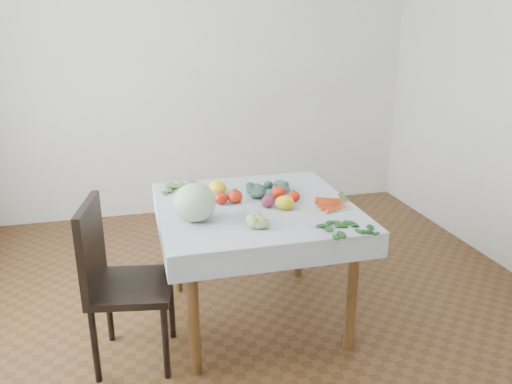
% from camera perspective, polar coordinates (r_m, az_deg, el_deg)
% --- Properties ---
extents(ground, '(4.00, 4.00, 0.00)m').
position_cam_1_polar(ground, '(3.26, -0.07, -14.00)').
color(ground, brown).
extents(back_wall, '(4.00, 0.04, 2.70)m').
position_cam_1_polar(back_wall, '(4.72, -6.29, 13.70)').
color(back_wall, white).
rests_on(back_wall, ground).
extents(table, '(1.00, 1.00, 0.75)m').
position_cam_1_polar(table, '(2.96, -0.07, -3.33)').
color(table, brown).
rests_on(table, ground).
extents(tablecloth, '(1.12, 1.12, 0.01)m').
position_cam_1_polar(tablecloth, '(2.92, -0.07, -1.52)').
color(tablecloth, white).
rests_on(tablecloth, table).
extents(chair, '(0.48, 0.48, 0.92)m').
position_cam_1_polar(chair, '(2.74, -15.89, -8.96)').
color(chair, black).
rests_on(chair, ground).
extents(cabbage, '(0.27, 0.27, 0.20)m').
position_cam_1_polar(cabbage, '(2.68, -7.03, -1.18)').
color(cabbage, '#B3C9A8').
rests_on(cabbage, tablecloth).
extents(tomato_a, '(0.09, 0.09, 0.08)m').
position_cam_1_polar(tomato_a, '(2.94, -2.42, -0.50)').
color(tomato_a, red).
rests_on(tomato_a, tablecloth).
extents(tomato_b, '(0.10, 0.10, 0.07)m').
position_cam_1_polar(tomato_b, '(2.97, 4.34, -0.50)').
color(tomato_b, red).
rests_on(tomato_b, tablecloth).
extents(tomato_c, '(0.09, 0.09, 0.07)m').
position_cam_1_polar(tomato_c, '(2.93, -4.02, -0.70)').
color(tomato_c, red).
rests_on(tomato_c, tablecloth).
extents(tomato_d, '(0.11, 0.11, 0.08)m').
position_cam_1_polar(tomato_d, '(3.01, 2.60, -0.09)').
color(tomato_d, red).
rests_on(tomato_d, tablecloth).
extents(heirloom_back, '(0.14, 0.14, 0.08)m').
position_cam_1_polar(heirloom_back, '(3.13, -4.39, 0.62)').
color(heirloom_back, yellow).
rests_on(heirloom_back, tablecloth).
extents(heirloom_front, '(0.13, 0.13, 0.08)m').
position_cam_1_polar(heirloom_front, '(2.85, 3.28, -1.21)').
color(heirloom_front, yellow).
rests_on(heirloom_front, tablecloth).
extents(onion_a, '(0.09, 0.09, 0.06)m').
position_cam_1_polar(onion_a, '(2.94, 1.53, -0.77)').
color(onion_a, maroon).
rests_on(onion_a, tablecloth).
extents(onion_b, '(0.09, 0.09, 0.06)m').
position_cam_1_polar(onion_b, '(2.87, 1.29, -1.17)').
color(onion_b, maroon).
rests_on(onion_b, tablecloth).
extents(tomatillo_cluster, '(0.17, 0.13, 0.05)m').
position_cam_1_polar(tomatillo_cluster, '(2.62, -0.10, -3.33)').
color(tomatillo_cluster, '#A9BF6E').
rests_on(tomatillo_cluster, tablecloth).
extents(carrot_bunch, '(0.20, 0.23, 0.03)m').
position_cam_1_polar(carrot_bunch, '(2.94, 8.99, -1.31)').
color(carrot_bunch, '#DF4C18').
rests_on(carrot_bunch, tablecloth).
extents(kale_bunch, '(0.33, 0.27, 0.04)m').
position_cam_1_polar(kale_bunch, '(3.11, 1.54, 0.23)').
color(kale_bunch, '#365943').
rests_on(kale_bunch, tablecloth).
extents(basil_bunch, '(0.28, 0.21, 0.01)m').
position_cam_1_polar(basil_bunch, '(2.63, 10.31, -3.99)').
color(basil_bunch, '#174916').
rests_on(basil_bunch, tablecloth).
extents(dill_bunch, '(0.25, 0.22, 0.03)m').
position_cam_1_polar(dill_bunch, '(3.22, -8.87, 0.50)').
color(dill_bunch, '#547A38').
rests_on(dill_bunch, tablecloth).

